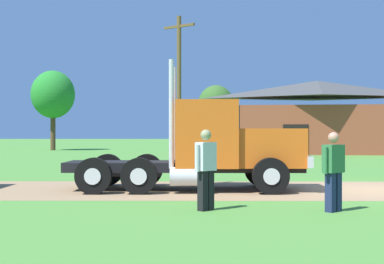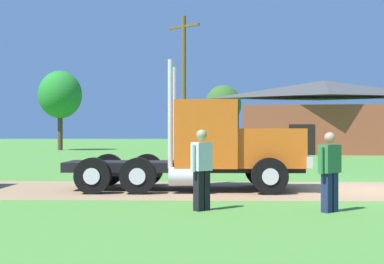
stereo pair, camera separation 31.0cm
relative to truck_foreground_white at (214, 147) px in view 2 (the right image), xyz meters
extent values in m
plane|color=#4C8634|center=(4.67, 0.02, -1.25)|extent=(200.00, 200.00, 0.00)
cube|color=#977754|center=(4.67, 0.02, -1.25)|extent=(120.00, 5.17, 0.01)
cube|color=black|center=(-0.90, 0.01, -0.56)|extent=(6.93, 1.60, 0.28)
cube|color=orange|center=(1.60, 0.02, 0.00)|extent=(1.93, 2.07, 1.11)
cube|color=silver|center=(2.61, 0.03, -0.38)|extent=(0.17, 2.26, 0.32)
cube|color=orange|center=(-0.24, 0.01, 0.40)|extent=(1.76, 2.36, 1.92)
cube|color=#2D3D4C|center=(0.66, 0.02, 0.79)|extent=(0.05, 1.96, 0.84)
cylinder|color=silver|center=(-1.23, 0.94, 0.96)|extent=(0.14, 0.14, 3.04)
cylinder|color=silver|center=(-1.23, -0.92, 0.96)|extent=(0.14, 0.14, 3.04)
cylinder|color=silver|center=(-0.76, -1.02, -0.77)|extent=(1.00, 0.52, 0.52)
cylinder|color=black|center=(1.50, 1.20, -0.75)|extent=(1.01, 0.30, 1.01)
cylinder|color=silver|center=(1.50, 1.36, -0.75)|extent=(0.45, 0.04, 0.45)
cylinder|color=black|center=(1.51, -1.15, -0.75)|extent=(1.01, 0.30, 1.01)
cylinder|color=silver|center=(1.51, -1.31, -0.75)|extent=(0.45, 0.04, 0.45)
cylinder|color=black|center=(-3.36, 1.18, -0.75)|extent=(1.01, 0.30, 1.01)
cylinder|color=silver|center=(-3.36, 1.34, -0.75)|extent=(0.45, 0.04, 0.45)
cylinder|color=black|center=(-3.35, -1.17, -0.75)|extent=(1.01, 0.30, 1.01)
cylinder|color=silver|center=(-3.35, -1.33, -0.75)|extent=(0.45, 0.04, 0.45)
cylinder|color=black|center=(-2.11, 1.18, -0.75)|extent=(1.01, 0.30, 1.01)
cylinder|color=silver|center=(-2.11, 1.34, -0.75)|extent=(0.45, 0.04, 0.45)
cylinder|color=black|center=(-2.10, -1.17, -0.75)|extent=(1.01, 0.30, 1.01)
cylinder|color=silver|center=(-2.10, -1.33, -0.75)|extent=(0.45, 0.04, 0.45)
cube|color=silver|center=(-0.32, -4.19, -0.07)|extent=(0.48, 0.48, 0.62)
sphere|color=#919163|center=(-0.32, -4.19, 0.40)|extent=(0.24, 0.24, 0.24)
cube|color=black|center=(-0.38, -4.25, -0.81)|extent=(0.24, 0.24, 0.87)
cube|color=black|center=(-0.25, -4.12, -0.81)|extent=(0.24, 0.24, 0.87)
cylinder|color=silver|center=(-0.51, -4.36, -0.10)|extent=(0.10, 0.10, 0.59)
cylinder|color=silver|center=(-0.13, -4.01, -0.10)|extent=(0.10, 0.10, 0.59)
cube|color=#33723F|center=(2.43, -4.34, -0.10)|extent=(0.53, 0.51, 0.60)
sphere|color=tan|center=(2.43, -4.34, 0.35)|extent=(0.23, 0.23, 0.23)
cube|color=#1E284C|center=(2.51, -4.27, -0.83)|extent=(0.24, 0.24, 0.85)
cube|color=#1E284C|center=(2.35, -4.41, -0.83)|extent=(0.24, 0.24, 0.85)
cylinder|color=#33723F|center=(2.65, -4.15, -0.13)|extent=(0.10, 0.10, 0.57)
cylinder|color=#33723F|center=(2.21, -4.53, -0.13)|extent=(0.10, 0.10, 0.57)
cube|color=brown|center=(8.63, 25.62, 0.56)|extent=(12.55, 6.67, 3.62)
pyramid|color=#434343|center=(8.63, 25.62, 3.66)|extent=(13.17, 7.01, 1.30)
cube|color=black|center=(6.54, 23.11, -0.15)|extent=(1.80, 0.26, 2.20)
cylinder|color=brown|center=(-1.60, 16.18, 3.01)|extent=(0.26, 0.26, 8.53)
cube|color=brown|center=(-1.60, 16.18, 6.68)|extent=(1.88, 1.39, 0.14)
cylinder|color=#513823|center=(-13.43, 32.48, 0.47)|extent=(0.44, 0.44, 3.44)
ellipsoid|color=#247E29|center=(-13.43, 32.48, 3.74)|extent=(3.87, 3.87, 4.25)
cylinder|color=#513823|center=(1.46, 42.13, 0.22)|extent=(0.44, 0.44, 2.95)
ellipsoid|color=#355E25|center=(1.46, 42.13, 3.24)|extent=(3.86, 3.86, 4.24)
camera|label=1|loc=(-0.49, -16.10, 0.49)|focal=51.10mm
camera|label=2|loc=(-0.18, -16.09, 0.49)|focal=51.10mm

